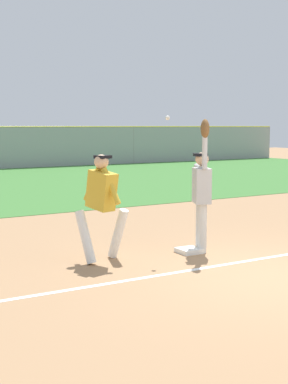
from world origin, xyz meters
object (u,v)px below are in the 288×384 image
at_px(parked_car_tan, 11,152).
at_px(parked_car_black, 119,150).
at_px(first_base, 189,251).
at_px(fielder, 202,187).
at_px(runner, 102,200).
at_px(baseball, 168,118).

height_order(parked_car_tan, parked_car_black, same).
height_order(first_base, fielder, fielder).
bearing_deg(runner, parked_car_black, 45.46).
bearing_deg(first_base, fielder, -6.81).
bearing_deg(parked_car_tan, parked_car_black, -3.33).
distance_m(parked_car_tan, parked_car_black, 6.98).
relative_size(fielder, runner, 1.33).
xyz_separation_m(fielder, parked_car_tan, (4.61, 23.87, -0.45)).
relative_size(runner, baseball, 23.24).
xyz_separation_m(baseball, parked_car_tan, (5.19, 23.67, -1.62)).
bearing_deg(parked_car_tan, first_base, -102.07).
bearing_deg(parked_car_tan, runner, -105.73).
height_order(runner, parked_car_black, runner).
height_order(fielder, baseball, baseball).
height_order(runner, parked_car_tan, runner).
bearing_deg(parked_car_tan, fielder, -101.51).
bearing_deg(parked_car_black, baseball, -119.95).
bearing_deg(parked_car_black, first_base, -119.12).
bearing_deg(first_base, parked_car_tan, 78.51).
distance_m(first_base, fielder, 1.11).
height_order(runner, baseball, baseball).
relative_size(fielder, parked_car_black, 0.51).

